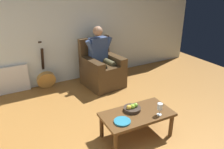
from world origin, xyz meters
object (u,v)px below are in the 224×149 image
at_px(wine_glass_near, 160,107).
at_px(fruit_bowl, 132,108).
at_px(person_seated, 101,55).
at_px(guitar, 46,78).
at_px(coffee_table, 137,117).
at_px(decorative_dish, 122,121).
at_px(armchair, 102,70).

distance_m(wine_glass_near, fruit_bowl, 0.39).
relative_size(person_seated, wine_glass_near, 7.08).
xyz_separation_m(guitar, wine_glass_near, (-1.00, 2.41, 0.29)).
xyz_separation_m(coffee_table, decorative_dish, (0.30, 0.08, 0.07)).
xyz_separation_m(guitar, decorative_dish, (-0.46, 2.32, 0.18)).
xyz_separation_m(coffee_table, wine_glass_near, (-0.25, 0.18, 0.18)).
relative_size(armchair, guitar, 1.01).
distance_m(guitar, decorative_dish, 2.37).
xyz_separation_m(person_seated, coffee_table, (0.35, 1.83, -0.34)).
xyz_separation_m(fruit_bowl, decorative_dish, (0.27, 0.18, -0.03)).
distance_m(guitar, wine_glass_near, 2.63).
distance_m(coffee_table, fruit_bowl, 0.14).
distance_m(armchair, guitar, 1.18).
height_order(armchair, coffee_table, armchair).
xyz_separation_m(person_seated, decorative_dish, (0.65, 1.92, -0.27)).
relative_size(coffee_table, fruit_bowl, 4.16).
height_order(person_seated, fruit_bowl, person_seated).
bearing_deg(wine_glass_near, person_seated, -92.89).
distance_m(armchair, decorative_dish, 2.02).
bearing_deg(armchair, fruit_bowl, 71.56).
relative_size(guitar, wine_glass_near, 5.57).
bearing_deg(wine_glass_near, decorative_dish, -10.02).
height_order(guitar, decorative_dish, guitar).
relative_size(armchair, coffee_table, 0.97).
relative_size(fruit_bowl, decorative_dish, 1.10).
distance_m(coffee_table, wine_glass_near, 0.35).
distance_m(coffee_table, guitar, 2.36).
height_order(guitar, fruit_bowl, guitar).
bearing_deg(guitar, fruit_bowl, 108.87).
bearing_deg(decorative_dish, fruit_bowl, -146.95).
relative_size(armchair, decorative_dish, 4.45).
distance_m(person_seated, coffee_table, 1.90).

